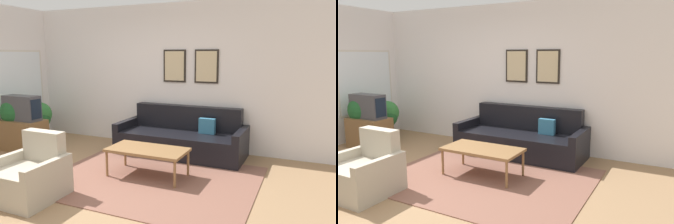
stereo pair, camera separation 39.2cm
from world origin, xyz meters
TOP-DOWN VIEW (x-y plane):
  - ground_plane at (0.00, 0.00)m, footprint 16.00×16.00m
  - area_rug at (0.81, 0.70)m, footprint 2.93×2.27m
  - wall_back at (0.01, 2.46)m, footprint 8.00×0.09m
  - couch at (0.76, 2.00)m, footprint 2.25×0.90m
  - coffee_table at (0.70, 0.79)m, footprint 1.15×0.59m
  - tv_stand at (-2.02, 1.06)m, footprint 0.79×0.48m
  - tv at (-2.02, 1.06)m, footprint 0.70×0.28m
  - armchair at (-0.30, -0.44)m, footprint 0.76×0.76m
  - potted_plant_tall at (-2.23, 1.15)m, footprint 0.61×0.61m
  - potted_plant_by_window at (-2.30, 1.76)m, footprint 0.42×0.42m
  - potted_plant_small at (-2.36, 1.80)m, footprint 0.51×0.51m

SIDE VIEW (x-z plane):
  - ground_plane at x=0.00m, z-range 0.00..0.00m
  - area_rug at x=0.81m, z-range 0.00..0.01m
  - armchair at x=-0.30m, z-range -0.13..0.67m
  - couch at x=0.76m, z-range -0.13..0.70m
  - tv_stand at x=-2.02m, z-range 0.00..0.57m
  - coffee_table at x=0.70m, z-range 0.18..0.60m
  - potted_plant_by_window at x=-2.30m, z-range 0.09..0.74m
  - potted_plant_small at x=-2.36m, z-range 0.10..0.89m
  - potted_plant_tall at x=-2.23m, z-range 0.16..1.17m
  - tv at x=-2.02m, z-range 0.57..1.02m
  - wall_back at x=0.01m, z-range 0.00..2.70m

